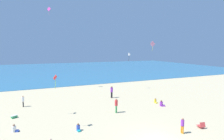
{
  "coord_description": "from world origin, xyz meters",
  "views": [
    {
      "loc": [
        -8.43,
        -11.14,
        7.19
      ],
      "look_at": [
        0.0,
        8.68,
        4.72
      ],
      "focal_mm": 29.63,
      "sensor_mm": 36.0,
      "label": 1
    }
  ],
  "objects": [
    {
      "name": "person_5",
      "position": [
        1.95,
        13.4,
        1.02
      ],
      "size": [
        0.49,
        0.49,
        1.76
      ],
      "rotation": [
        0.0,
        0.0,
        2.17
      ],
      "color": "black",
      "rests_on": "ground_plane"
    },
    {
      "name": "person_6",
      "position": [
        2.99,
        0.38,
        0.79
      ],
      "size": [
        0.31,
        0.31,
        1.37
      ],
      "rotation": [
        0.0,
        0.0,
        3.3
      ],
      "color": "orange",
      "rests_on": "ground_plane"
    },
    {
      "name": "kite_magenta",
      "position": [
        -5.63,
        22.96,
        13.92
      ],
      "size": [
        0.58,
        0.59,
        1.39
      ],
      "rotation": [
        0.0,
        0.0,
        5.22
      ],
      "color": "#DB3DA8"
    },
    {
      "name": "cooler_box",
      "position": [
        -10.57,
        10.01,
        0.14
      ],
      "size": [
        0.66,
        0.57,
        0.29
      ],
      "rotation": [
        0.0,
        0.0,
        3.66
      ],
      "color": "#339956",
      "rests_on": "ground_plane"
    },
    {
      "name": "kite_white",
      "position": [
        6.99,
        17.55,
        6.33
      ],
      "size": [
        0.61,
        0.45,
        1.64
      ],
      "rotation": [
        0.0,
        0.0,
        1.67
      ],
      "color": "white"
    },
    {
      "name": "person_0",
      "position": [
        -5.06,
        4.37,
        0.24
      ],
      "size": [
        0.33,
        0.54,
        0.66
      ],
      "rotation": [
        0.0,
        0.0,
        4.78
      ],
      "color": "blue",
      "rests_on": "ground_plane"
    },
    {
      "name": "person_3",
      "position": [
        -10.24,
        6.34,
        0.26
      ],
      "size": [
        0.61,
        0.44,
        0.7
      ],
      "rotation": [
        0.0,
        0.0,
        5.98
      ],
      "color": "white",
      "rests_on": "ground_plane"
    },
    {
      "name": "ocean_water",
      "position": [
        0.0,
        54.11,
        0.03
      ],
      "size": [
        120.0,
        60.0,
        0.05
      ],
      "primitive_type": "cube",
      "color": "teal",
      "rests_on": "ground_plane"
    },
    {
      "name": "ground_plane",
      "position": [
        0.0,
        10.0,
        0.0
      ],
      "size": [
        120.0,
        120.0,
        0.0
      ],
      "primitive_type": "plane",
      "color": "#C6B58C"
    },
    {
      "name": "person_2",
      "position": [
        6.32,
        8.71,
        0.24
      ],
      "size": [
        0.33,
        0.53,
        0.66
      ],
      "rotation": [
        0.0,
        0.0,
        4.66
      ],
      "color": "yellow",
      "rests_on": "ground_plane"
    },
    {
      "name": "person_7",
      "position": [
        -9.87,
        13.79,
        0.81
      ],
      "size": [
        0.29,
        0.29,
        1.41
      ],
      "rotation": [
        0.0,
        0.0,
        3.12
      ],
      "color": "black",
      "rests_on": "ground_plane"
    },
    {
      "name": "person_8",
      "position": [
        6.19,
        7.23,
        0.29
      ],
      "size": [
        0.71,
        0.62,
        0.79
      ],
      "rotation": [
        0.0,
        0.0,
        5.71
      ],
      "color": "purple",
      "rests_on": "ground_plane"
    },
    {
      "name": "beach_chair_far_right",
      "position": [
        5.38,
        0.51,
        0.26
      ],
      "size": [
        0.62,
        0.72,
        0.59
      ],
      "rotation": [
        0.0,
        0.0,
        1.38
      ],
      "color": "#D13D3D",
      "rests_on": "ground_plane"
    },
    {
      "name": "kite_red",
      "position": [
        -6.77,
        5.5,
        4.63
      ],
      "size": [
        0.39,
        0.42,
        1.3
      ],
      "rotation": [
        0.0,
        0.0,
        3.57
      ],
      "color": "red"
    },
    {
      "name": "kite_pink",
      "position": [
        11.85,
        17.46,
        8.09
      ],
      "size": [
        1.09,
        0.16,
        1.85
      ],
      "rotation": [
        0.0,
        0.0,
        3.19
      ],
      "color": "pink"
    },
    {
      "name": "person_4",
      "position": [
        -0.07,
        7.3,
        0.96
      ],
      "size": [
        0.46,
        0.46,
        1.67
      ],
      "rotation": [
        0.0,
        0.0,
        5.66
      ],
      "color": "green",
      "rests_on": "ground_plane"
    }
  ]
}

